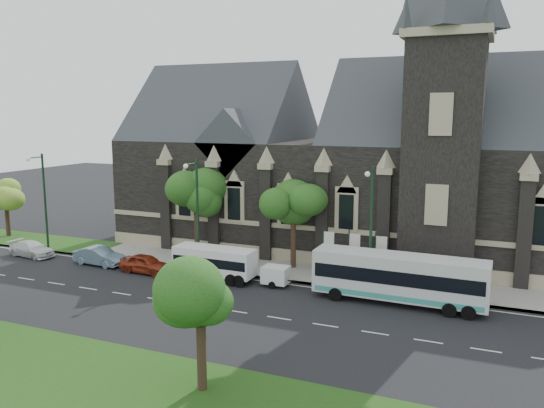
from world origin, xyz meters
The scene contains 19 objects.
ground centered at (0.00, 0.00, 0.00)m, with size 160.00×160.00×0.00m, color black.
sidewalk centered at (0.00, 9.50, 0.07)m, with size 80.00×5.00×0.15m, color gray.
museum centered at (5.12, 18.78, 8.17)m, with size 40.00×17.70×29.90m.
tree_park_east centered at (6.18, -9.32, 4.62)m, with size 3.40×3.40×6.28m.
tree_walk_right centered at (3.21, 10.71, 5.82)m, with size 4.08×4.08×7.80m.
tree_walk_left centered at (-5.80, 10.70, 5.73)m, with size 3.91×3.91×7.64m.
tree_walk_far centered at (-27.82, 10.18, 4.62)m, with size 3.40×3.40×6.28m.
street_lamp_near centered at (10.00, 7.09, 5.11)m, with size 0.36×1.88×9.00m.
street_lamp_mid centered at (-4.00, 7.09, 5.11)m, with size 0.36×1.88×9.00m.
street_lamp_far centered at (-20.00, 7.09, 5.11)m, with size 0.36×1.88×9.00m.
banner_flag_left centered at (6.29, 9.00, 2.38)m, with size 0.90×0.10×4.00m.
banner_flag_center centered at (8.29, 9.00, 2.38)m, with size 0.90×0.10×4.00m.
banner_flag_right centered at (10.29, 9.00, 2.38)m, with size 0.90×0.10×4.00m.
tour_coach centered at (12.35, 5.54, 1.81)m, with size 11.44×2.85×3.32m.
shuttle_bus centered at (-1.54, 5.57, 1.44)m, with size 6.43×2.37×2.47m.
box_trailer centered at (3.37, 5.85, 0.84)m, with size 2.76×1.62×1.47m.
sedan centered at (-12.43, 5.34, 0.76)m, with size 1.60×4.59×1.51m, color #6D8A9E.
car_far_red centered at (-7.45, 4.93, 0.74)m, with size 1.76×4.37×1.49m, color maroon.
car_far_white centered at (-19.83, 5.21, 0.67)m, with size 1.87×4.60×1.33m, color silver.
Camera 1 is at (18.00, -29.79, 12.60)m, focal length 35.89 mm.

